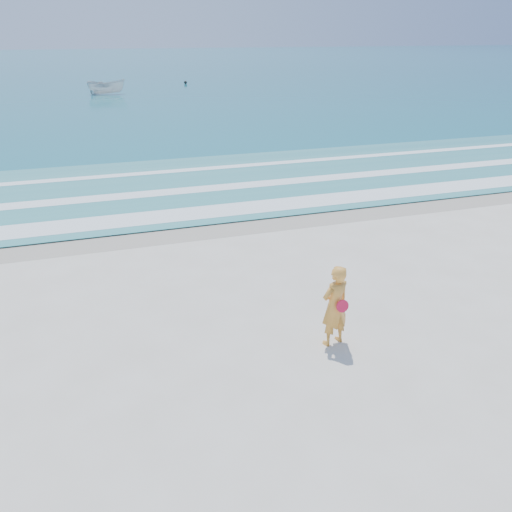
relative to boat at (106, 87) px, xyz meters
name	(u,v)px	position (x,y,z in m)	size (l,w,h in m)	color
ground	(307,391)	(1.41, -50.00, -0.78)	(400.00, 400.00, 0.00)	silver
wet_sand	(204,226)	(1.41, -41.00, -0.78)	(400.00, 2.40, 0.00)	#B2A893
ocean	(102,64)	(1.41, 55.00, -0.76)	(400.00, 190.00, 0.04)	#19727F
shallow	(179,186)	(1.41, -36.00, -0.74)	(400.00, 10.00, 0.01)	#59B7AD
foam_near	(196,213)	(1.41, -39.70, -0.73)	(400.00, 1.40, 0.01)	white
foam_mid	(182,191)	(1.41, -36.80, -0.73)	(400.00, 0.90, 0.01)	white
foam_far	(170,171)	(1.41, -33.50, -0.73)	(400.00, 0.60, 0.01)	white
boat	(106,87)	(0.00, 0.00, 0.00)	(1.45, 3.86, 1.49)	silver
buoy	(185,82)	(9.83, 8.46, -0.55)	(0.39, 0.39, 0.39)	black
woman	(335,306)	(2.55, -48.70, 0.13)	(0.75, 0.59, 1.82)	gold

